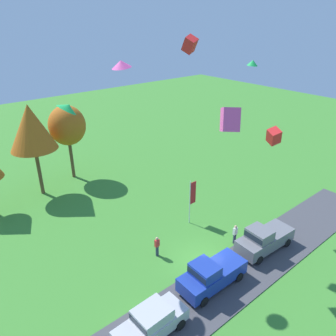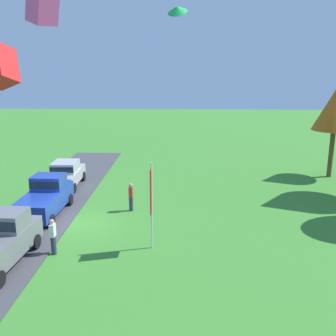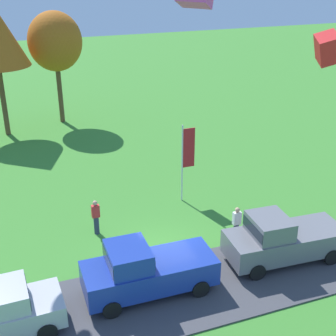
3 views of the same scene
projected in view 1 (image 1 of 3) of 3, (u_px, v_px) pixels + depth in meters
ground_plane at (202, 261)px, 24.63m from camera, size 120.00×120.00×0.00m
pavement_strip at (228, 280)px, 22.85m from camera, size 36.00×4.40×0.06m
car_sedan_mid_row at (151, 322)px, 18.59m from camera, size 4.45×2.06×1.84m
car_pickup_far_end at (211, 274)px, 21.89m from camera, size 5.03×2.11×2.14m
car_pickup_near_entrance at (264, 239)px, 25.35m from camera, size 5.10×2.28×2.14m
person_beside_suv at (157, 246)px, 24.87m from camera, size 0.36×0.24×1.71m
person_on_lawn at (235, 234)px, 26.24m from camera, size 0.36×0.24×1.71m
tree_far_left at (31, 128)px, 31.04m from camera, size 4.44×4.44×9.37m
tree_right_of_center at (67, 126)px, 34.91m from camera, size 3.92×3.92×8.27m
flag_banner at (192, 196)px, 28.24m from camera, size 0.71×0.08×4.18m
kite_box_mid_center at (274, 136)px, 25.18m from camera, size 1.39×1.30×1.56m
kite_delta_trailing_tail at (121, 64)px, 19.69m from camera, size 1.31×1.26×0.61m
kite_delta_over_trees at (253, 63)px, 27.43m from camera, size 1.13×1.15×0.51m
kite_box_near_flag at (230, 120)px, 20.15m from camera, size 1.74×1.75×1.75m
kite_box_low_drifter at (190, 44)px, 22.00m from camera, size 1.03×1.28×1.36m
kite_delta_topmost at (68, 107)px, 19.40m from camera, size 1.52×1.51×1.00m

